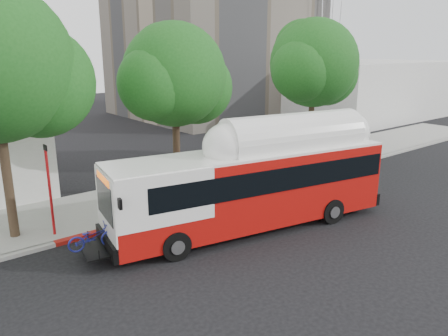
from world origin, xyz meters
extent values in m
plane|color=black|center=(0.00, 0.00, 0.00)|extent=(120.00, 120.00, 0.00)
cube|color=gray|center=(0.00, 6.50, 0.07)|extent=(60.00, 5.00, 0.15)
cube|color=gray|center=(0.00, 3.90, 0.07)|extent=(60.00, 0.30, 0.15)
cube|color=maroon|center=(-3.00, 3.90, 0.08)|extent=(10.00, 0.32, 0.16)
cylinder|color=#2D2116|center=(-9.00, 5.50, 3.04)|extent=(0.36, 0.36, 6.08)
sphere|color=#175016|center=(-7.41, 5.70, 6.08)|extent=(4.35, 4.35, 4.35)
cylinder|color=#2D2116|center=(-1.00, 6.00, 2.72)|extent=(0.36, 0.36, 5.44)
sphere|color=#175016|center=(-1.00, 6.00, 6.12)|extent=(5.00, 5.00, 5.00)
sphere|color=#175016|center=(0.38, 6.20, 5.44)|extent=(3.75, 3.75, 3.75)
cylinder|color=#2D2116|center=(9.00, 5.80, 2.88)|extent=(0.36, 0.36, 5.76)
sphere|color=#175016|center=(9.00, 5.80, 6.48)|extent=(5.40, 5.40, 5.40)
sphere|color=#175016|center=(10.48, 6.00, 5.76)|extent=(4.05, 4.05, 4.05)
cube|color=silver|center=(30.00, 16.00, 3.00)|extent=(20.00, 12.00, 6.00)
cube|color=#A70F0B|center=(-0.94, 0.46, 1.79)|extent=(12.19, 4.71, 2.88)
cube|color=black|center=(-0.45, 0.37, 2.38)|extent=(11.03, 4.55, 0.94)
cube|color=white|center=(-0.94, 0.46, 3.27)|extent=(12.18, 4.63, 0.10)
cube|color=white|center=(1.02, 0.10, 3.53)|extent=(6.61, 3.11, 0.55)
cube|color=black|center=(-7.34, 1.65, 0.50)|extent=(1.11, 1.90, 0.06)
imported|color=navy|center=(-7.34, 1.65, 0.97)|extent=(0.89, 1.78, 0.90)
cylinder|color=#B01215|center=(-7.72, 4.68, 1.80)|extent=(0.11, 0.11, 3.60)
cube|color=black|center=(-7.72, 4.68, 3.69)|extent=(0.05, 0.36, 0.23)
camera|label=1|loc=(-12.56, -12.17, 7.32)|focal=35.00mm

